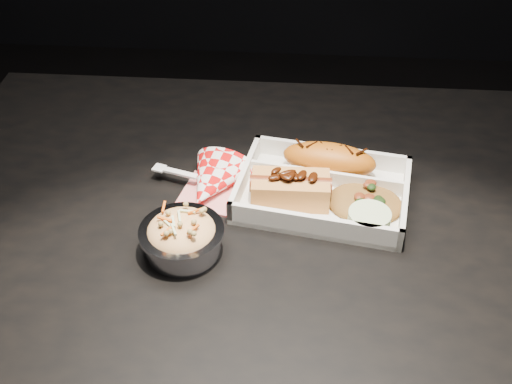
% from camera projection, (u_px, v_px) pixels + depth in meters
% --- Properties ---
extents(dining_table, '(1.20, 0.80, 0.75)m').
position_uv_depth(dining_table, '(303.00, 263.00, 1.00)').
color(dining_table, black).
rests_on(dining_table, ground).
extents(food_tray, '(0.28, 0.22, 0.04)m').
position_uv_depth(food_tray, '(323.00, 193.00, 0.97)').
color(food_tray, white).
rests_on(food_tray, dining_table).
extents(fried_pastry, '(0.15, 0.08, 0.05)m').
position_uv_depth(fried_pastry, '(329.00, 159.00, 1.00)').
color(fried_pastry, '#BF6013').
rests_on(fried_pastry, food_tray).
extents(hotdog, '(0.12, 0.06, 0.06)m').
position_uv_depth(hotdog, '(290.00, 187.00, 0.94)').
color(hotdog, '#D89049').
rests_on(hotdog, food_tray).
extents(fried_rice_mound, '(0.13, 0.11, 0.03)m').
position_uv_depth(fried_rice_mound, '(366.00, 197.00, 0.94)').
color(fried_rice_mound, brown).
rests_on(fried_rice_mound, food_tray).
extents(cupcake_liner, '(0.06, 0.06, 0.03)m').
position_uv_depth(cupcake_liner, '(369.00, 221.00, 0.90)').
color(cupcake_liner, beige).
rests_on(cupcake_liner, food_tray).
extents(foil_coleslaw_cup, '(0.12, 0.12, 0.07)m').
position_uv_depth(foil_coleslaw_cup, '(182.00, 235.00, 0.87)').
color(foil_coleslaw_cup, silver).
rests_on(foil_coleslaw_cup, dining_table).
extents(napkin_fork, '(0.17, 0.13, 0.10)m').
position_uv_depth(napkin_fork, '(212.00, 183.00, 0.98)').
color(napkin_fork, red).
rests_on(napkin_fork, dining_table).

